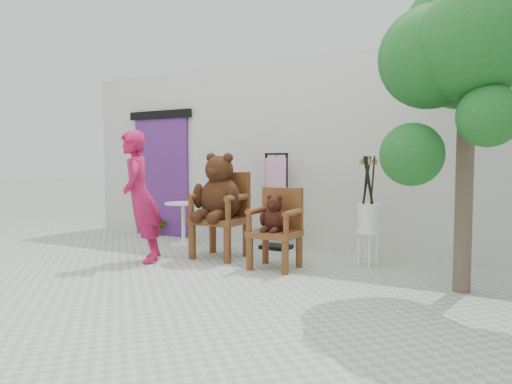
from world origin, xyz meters
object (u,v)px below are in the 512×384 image
cafe_table (183,218)px  person (141,197)px  tree (461,50)px  chair_big (220,199)px  stool_bucket (368,217)px  chair_small (276,222)px  display_stand (276,212)px

cafe_table → person: bearing=-77.3°
cafe_table → tree: (4.25, -1.03, 2.05)m
chair_big → tree: size_ratio=0.44×
person → cafe_table: size_ratio=2.54×
chair_big → stool_bucket: size_ratio=1.04×
chair_small → tree: 2.87m
stool_bucket → cafe_table: bearing=178.9°
chair_small → tree: (2.15, -0.22, 1.89)m
chair_big → cafe_table: size_ratio=2.13×
chair_small → cafe_table: size_ratio=1.47×
chair_small → tree: bearing=-5.9°
stool_bucket → chair_small: bearing=-143.0°
stool_bucket → tree: tree is taller
chair_small → stool_bucket: stool_bucket is taller
chair_small → person: bearing=-163.2°
cafe_table → display_stand: 1.58m
tree → person: bearing=-175.4°
cafe_table → tree: 4.83m
cafe_table → tree: tree is taller
person → display_stand: (1.23, 1.73, -0.31)m
chair_big → person: person is taller
cafe_table → stool_bucket: 3.10m
display_stand → cafe_table: bearing=-164.3°
person → cafe_table: bearing=155.7°
person → cafe_table: (-0.30, 1.35, -0.46)m
stool_bucket → tree: size_ratio=0.43×
person → tree: (3.94, 0.32, 1.59)m
chair_big → cafe_table: (-1.10, 0.59, -0.41)m
chair_small → tree: size_ratio=0.30×
display_stand → chair_big: bearing=-112.0°
display_stand → stool_bucket: size_ratio=1.04×
stool_bucket → person: bearing=-155.2°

